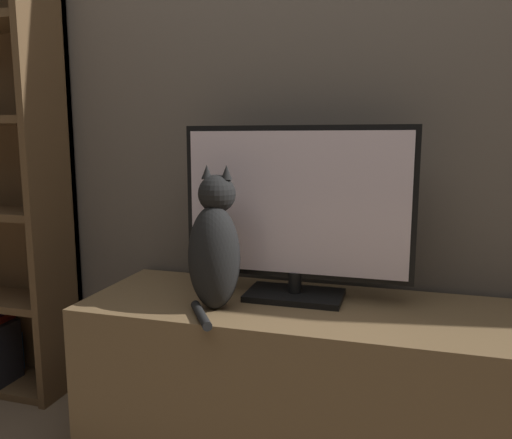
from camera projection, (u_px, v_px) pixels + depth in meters
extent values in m
cube|color=#60564C|center=(330.00, 71.00, 1.78)|extent=(4.80, 0.05, 2.60)
cube|color=brown|center=(310.00, 382.00, 1.65)|extent=(1.49, 0.52, 0.53)
cube|color=black|center=(295.00, 295.00, 1.68)|extent=(0.32, 0.19, 0.02)
cylinder|color=black|center=(295.00, 282.00, 1.68)|extent=(0.04, 0.04, 0.07)
cube|color=black|center=(296.00, 203.00, 1.64)|extent=(0.77, 0.02, 0.50)
cube|color=silver|center=(295.00, 203.00, 1.63)|extent=(0.73, 0.01, 0.47)
ellipsoid|color=black|center=(214.00, 258.00, 1.56)|extent=(0.17, 0.15, 0.33)
ellipsoid|color=olive|center=(221.00, 259.00, 1.61)|extent=(0.09, 0.05, 0.18)
sphere|color=black|center=(217.00, 194.00, 1.55)|extent=(0.12, 0.12, 0.12)
cone|color=black|center=(207.00, 172.00, 1.55)|extent=(0.04, 0.04, 0.04)
cone|color=black|center=(227.00, 172.00, 1.53)|extent=(0.04, 0.04, 0.04)
cylinder|color=black|center=(201.00, 315.00, 1.48)|extent=(0.13, 0.18, 0.03)
cube|color=brown|center=(50.00, 168.00, 1.96)|extent=(0.03, 0.28, 1.89)
cube|color=navy|center=(3.00, 360.00, 2.16)|extent=(0.03, 0.22, 0.17)
cube|color=black|center=(6.00, 354.00, 2.11)|extent=(0.03, 0.16, 0.26)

